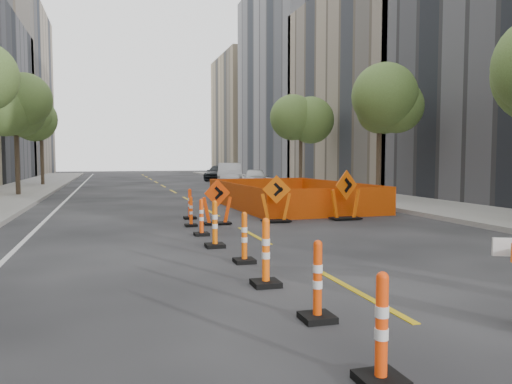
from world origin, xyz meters
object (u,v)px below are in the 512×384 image
object	(u,v)px
channelizer_4	(215,224)
channelizer_7	(190,204)
channelizer_2	(266,252)
chevron_sign_left	(217,202)
channelizer_1	(318,281)
parked_car_near	(255,178)
chevron_sign_center	(276,199)
channelizer_5	(201,217)
channelizer_6	(191,211)
parked_car_mid	(230,174)
channelizer_3	(244,237)
channelizer_0	(382,328)
chevron_sign_right	(346,195)
parked_car_far	(219,173)

from	to	relation	value
channelizer_4	channelizer_7	xyz separation A→B (m)	(0.26, 5.53, -0.03)
channelizer_2	chevron_sign_left	bearing A→B (deg)	84.18
channelizer_1	parked_car_near	distance (m)	26.97
chevron_sign_center	parked_car_near	size ratio (longest dim) A/B	0.38
channelizer_5	channelizer_7	size ratio (longest dim) A/B	0.96
channelizer_6	parked_car_mid	bearing A→B (deg)	73.73
channelizer_2	channelizer_5	bearing A→B (deg)	90.88
channelizer_3	channelizer_0	bearing A→B (deg)	-91.70
channelizer_0	chevron_sign_left	size ratio (longest dim) A/B	0.75
channelizer_5	channelizer_7	distance (m)	3.70
channelizer_3	chevron_sign_right	bearing A→B (deg)	48.42
channelizer_3	chevron_sign_center	size ratio (longest dim) A/B	0.67
channelizer_4	channelizer_5	size ratio (longest dim) A/B	1.11
channelizer_3	channelizer_2	bearing A→B (deg)	-93.95
parked_car_far	parked_car_near	bearing A→B (deg)	-66.74
channelizer_0	parked_car_mid	size ratio (longest dim) A/B	0.21
chevron_sign_right	channelizer_1	bearing A→B (deg)	-138.87
channelizer_7	chevron_sign_left	size ratio (longest dim) A/B	0.73
parked_car_mid	parked_car_near	bearing A→B (deg)	-70.69
channelizer_1	channelizer_2	world-z (taller)	channelizer_2
channelizer_3	channelizer_7	size ratio (longest dim) A/B	0.99
chevron_sign_left	parked_car_mid	bearing A→B (deg)	67.36
channelizer_5	chevron_sign_center	world-z (taller)	chevron_sign_center
channelizer_1	channelizer_6	size ratio (longest dim) A/B	1.15
channelizer_2	parked_car_mid	distance (m)	30.10
channelizer_5	channelizer_6	distance (m)	1.84
channelizer_5	chevron_sign_left	xyz separation A→B (m)	(0.86, 2.05, 0.21)
chevron_sign_left	parked_car_near	distance (m)	17.76
parked_car_near	parked_car_far	xyz separation A→B (m)	(0.08, 12.15, -0.01)
channelizer_4	channelizer_5	xyz separation A→B (m)	(0.01, 1.84, -0.05)
channelizer_2	parked_car_mid	world-z (taller)	parked_car_mid
channelizer_0	channelizer_2	bearing A→B (deg)	89.43
channelizer_1	channelizer_6	world-z (taller)	channelizer_1
channelizer_0	channelizer_3	distance (m)	5.53
channelizer_3	channelizer_6	size ratio (longest dim) A/B	1.12
channelizer_5	channelizer_6	xyz separation A→B (m)	(0.00, 1.84, -0.04)
channelizer_3	chevron_sign_left	bearing A→B (deg)	83.58
channelizer_2	channelizer_3	world-z (taller)	channelizer_2
chevron_sign_center	parked_car_far	size ratio (longest dim) A/B	0.32
channelizer_7	parked_car_mid	world-z (taller)	parked_car_mid
channelizer_3	parked_car_mid	distance (m)	28.28
channelizer_7	channelizer_3	bearing A→B (deg)	-90.32
channelizer_3	parked_car_mid	xyz separation A→B (m)	(6.22, 27.58, 0.32)
channelizer_3	channelizer_7	xyz separation A→B (m)	(0.04, 7.37, 0.01)
chevron_sign_left	parked_car_far	size ratio (longest dim) A/B	0.30
chevron_sign_left	chevron_sign_center	xyz separation A→B (m)	(1.94, -0.02, 0.05)
channelizer_0	parked_car_near	size ratio (longest dim) A/B	0.26
channelizer_2	channelizer_3	bearing A→B (deg)	86.05
chevron_sign_center	parked_car_far	distance (m)	29.16
parked_car_near	channelizer_4	bearing A→B (deg)	-93.37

